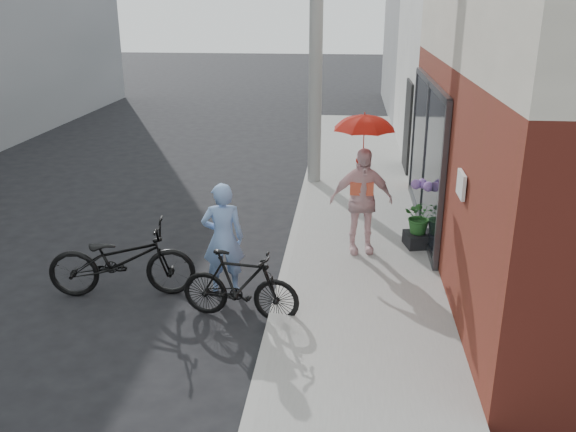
# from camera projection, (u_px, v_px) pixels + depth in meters

# --- Properties ---
(ground) EXTENTS (80.00, 80.00, 0.00)m
(ground) POSITION_uv_depth(u_px,v_px,m) (203.00, 316.00, 7.92)
(ground) COLOR black
(ground) RESTS_ON ground
(sidewalk) EXTENTS (2.20, 24.00, 0.12)m
(sidewalk) POSITION_uv_depth(u_px,v_px,m) (362.00, 257.00, 9.58)
(sidewalk) COLOR gray
(sidewalk) RESTS_ON ground
(curb) EXTENTS (0.12, 24.00, 0.12)m
(curb) POSITION_uv_depth(u_px,v_px,m) (289.00, 254.00, 9.69)
(curb) COLOR #9E9E99
(curb) RESTS_ON ground
(east_building_far) EXTENTS (8.00, 8.00, 7.00)m
(east_building_far) POSITION_uv_depth(u_px,v_px,m) (508.00, 11.00, 21.07)
(east_building_far) COLOR gray
(east_building_far) RESTS_ON ground
(utility_pole) EXTENTS (0.28, 0.28, 7.00)m
(utility_pole) POSITION_uv_depth(u_px,v_px,m) (316.00, 19.00, 12.26)
(utility_pole) COLOR #9E9E99
(utility_pole) RESTS_ON ground
(officer) EXTENTS (0.64, 0.48, 1.59)m
(officer) POSITION_uv_depth(u_px,v_px,m) (223.00, 238.00, 8.35)
(officer) COLOR #799DD7
(officer) RESTS_ON ground
(bike_left) EXTENTS (2.08, 0.99, 1.05)m
(bike_left) POSITION_uv_depth(u_px,v_px,m) (122.00, 260.00, 8.33)
(bike_left) COLOR black
(bike_left) RESTS_ON ground
(bike_right) EXTENTS (1.59, 0.64, 0.93)m
(bike_right) POSITION_uv_depth(u_px,v_px,m) (240.00, 285.00, 7.73)
(bike_right) COLOR black
(bike_right) RESTS_ON ground
(kimono_woman) EXTENTS (1.03, 0.57, 1.67)m
(kimono_woman) POSITION_uv_depth(u_px,v_px,m) (361.00, 201.00, 9.39)
(kimono_woman) COLOR silver
(kimono_woman) RESTS_ON sidewalk
(parasol) EXTENTS (0.90, 0.90, 0.79)m
(parasol) POSITION_uv_depth(u_px,v_px,m) (364.00, 122.00, 8.97)
(parasol) COLOR red
(parasol) RESTS_ON kimono_woman
(planter) EXTENTS (0.50, 0.50, 0.22)m
(planter) POSITION_uv_depth(u_px,v_px,m) (419.00, 239.00, 9.83)
(planter) COLOR black
(planter) RESTS_ON sidewalk
(potted_plant) EXTENTS (0.51, 0.45, 0.57)m
(potted_plant) POSITION_uv_depth(u_px,v_px,m) (420.00, 216.00, 9.69)
(potted_plant) COLOR #286026
(potted_plant) RESTS_ON planter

